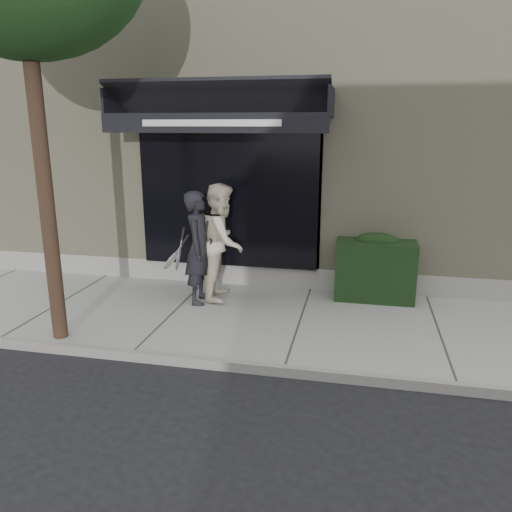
# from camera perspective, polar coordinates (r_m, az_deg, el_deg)

# --- Properties ---
(ground) EXTENTS (80.00, 80.00, 0.00)m
(ground) POSITION_cam_1_polar(r_m,az_deg,el_deg) (7.69, 5.05, -8.11)
(ground) COLOR black
(ground) RESTS_ON ground
(sidewalk) EXTENTS (20.00, 3.00, 0.12)m
(sidewalk) POSITION_cam_1_polar(r_m,az_deg,el_deg) (7.67, 5.06, -7.70)
(sidewalk) COLOR #9F9F99
(sidewalk) RESTS_ON ground
(curb) EXTENTS (20.00, 0.10, 0.14)m
(curb) POSITION_cam_1_polar(r_m,az_deg,el_deg) (6.27, 3.26, -12.95)
(curb) COLOR gray
(curb) RESTS_ON ground
(building_facade) EXTENTS (14.30, 8.04, 5.64)m
(building_facade) POSITION_cam_1_polar(r_m,az_deg,el_deg) (12.03, 8.32, 13.46)
(building_facade) COLOR #B2AB87
(building_facade) RESTS_ON ground
(hedge) EXTENTS (1.30, 0.70, 1.14)m
(hedge) POSITION_cam_1_polar(r_m,az_deg,el_deg) (8.62, 13.47, -1.30)
(hedge) COLOR black
(hedge) RESTS_ON sidewalk
(pedestrian_front) EXTENTS (0.68, 0.91, 1.85)m
(pedestrian_front) POSITION_cam_1_polar(r_m,az_deg,el_deg) (8.16, -6.54, 0.93)
(pedestrian_front) COLOR black
(pedestrian_front) RESTS_ON sidewalk
(pedestrian_back) EXTENTS (0.83, 1.02, 1.95)m
(pedestrian_back) POSITION_cam_1_polar(r_m,az_deg,el_deg) (8.35, -3.92, 1.66)
(pedestrian_back) COLOR beige
(pedestrian_back) RESTS_ON sidewalk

